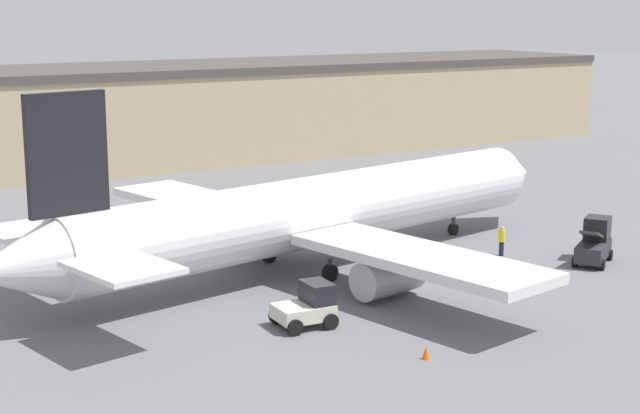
{
  "coord_description": "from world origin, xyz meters",
  "views": [
    {
      "loc": [
        -27.15,
        -45.39,
        14.39
      ],
      "look_at": [
        0.0,
        0.0,
        3.39
      ],
      "focal_mm": 55.0,
      "sensor_mm": 36.0,
      "label": 1
    }
  ],
  "objects_px": {
    "airplane": "(308,214)",
    "safety_cone_near": "(426,353)",
    "belt_loader_truck": "(594,243)",
    "ground_crew_worker": "(502,240)",
    "baggage_tug": "(308,306)"
  },
  "relations": [
    {
      "from": "airplane",
      "to": "ground_crew_worker",
      "type": "bearing_deg",
      "value": -27.25
    },
    {
      "from": "safety_cone_near",
      "to": "belt_loader_truck",
      "type": "bearing_deg",
      "value": 23.34
    },
    {
      "from": "baggage_tug",
      "to": "safety_cone_near",
      "type": "distance_m",
      "value": 6.56
    },
    {
      "from": "airplane",
      "to": "belt_loader_truck",
      "type": "distance_m",
      "value": 16.41
    },
    {
      "from": "ground_crew_worker",
      "to": "belt_loader_truck",
      "type": "relative_size",
      "value": 0.48
    },
    {
      "from": "airplane",
      "to": "ground_crew_worker",
      "type": "height_order",
      "value": "airplane"
    },
    {
      "from": "belt_loader_truck",
      "to": "airplane",
      "type": "bearing_deg",
      "value": 121.26
    },
    {
      "from": "baggage_tug",
      "to": "belt_loader_truck",
      "type": "bearing_deg",
      "value": 7.27
    },
    {
      "from": "airplane",
      "to": "baggage_tug",
      "type": "xyz_separation_m",
      "value": [
        -4.86,
        -8.39,
        -2.18
      ]
    },
    {
      "from": "airplane",
      "to": "baggage_tug",
      "type": "height_order",
      "value": "airplane"
    },
    {
      "from": "airplane",
      "to": "safety_cone_near",
      "type": "bearing_deg",
      "value": -112.2
    },
    {
      "from": "belt_loader_truck",
      "to": "safety_cone_near",
      "type": "distance_m",
      "value": 19.1
    },
    {
      "from": "ground_crew_worker",
      "to": "belt_loader_truck",
      "type": "height_order",
      "value": "belt_loader_truck"
    },
    {
      "from": "airplane",
      "to": "safety_cone_near",
      "type": "distance_m",
      "value": 15.12
    },
    {
      "from": "baggage_tug",
      "to": "belt_loader_truck",
      "type": "height_order",
      "value": "belt_loader_truck"
    }
  ]
}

